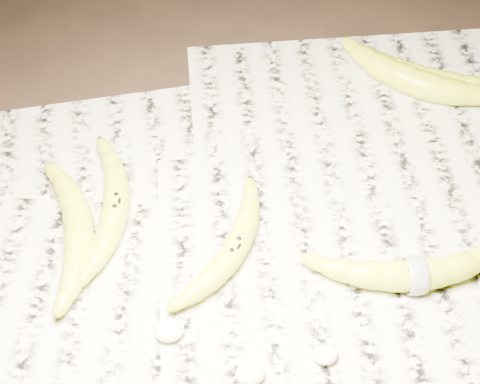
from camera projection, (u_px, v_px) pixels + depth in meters
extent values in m
plane|color=black|center=(267.00, 228.00, 0.83)|extent=(3.00, 3.00, 0.00)
cube|color=#BAB69F|center=(271.00, 241.00, 0.81)|extent=(0.90, 0.70, 0.01)
torus|color=white|center=(415.00, 274.00, 0.76)|extent=(0.01, 0.05, 0.05)
ellipsoid|color=#FFF4C5|center=(169.00, 329.00, 0.73)|extent=(0.03, 0.03, 0.02)
ellipsoid|color=#FFF4C5|center=(250.00, 372.00, 0.70)|extent=(0.03, 0.03, 0.02)
ellipsoid|color=#FFF4C5|center=(326.00, 353.00, 0.71)|extent=(0.03, 0.02, 0.02)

